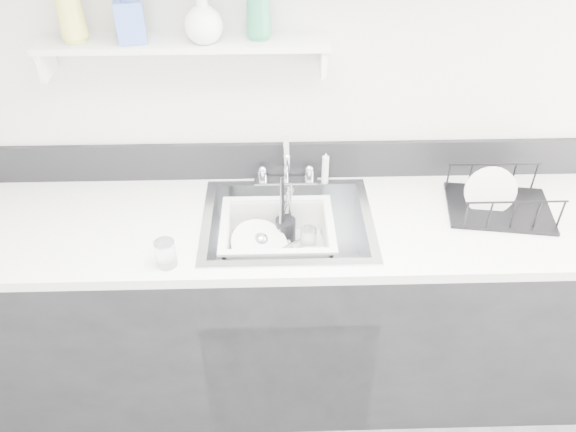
{
  "coord_description": "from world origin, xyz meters",
  "views": [
    {
      "loc": [
        -0.05,
        -0.47,
        2.22
      ],
      "look_at": [
        0.0,
        1.14,
        0.98
      ],
      "focal_mm": 35.0,
      "sensor_mm": 36.0,
      "label": 1
    }
  ],
  "objects_px": {
    "wash_tub": "(277,240)",
    "dish_rack": "(502,195)",
    "counter_run": "(288,305)",
    "sink": "(288,239)"
  },
  "relations": [
    {
      "from": "wash_tub",
      "to": "dish_rack",
      "type": "height_order",
      "value": "dish_rack"
    },
    {
      "from": "wash_tub",
      "to": "dish_rack",
      "type": "relative_size",
      "value": 1.1
    },
    {
      "from": "counter_run",
      "to": "dish_rack",
      "type": "bearing_deg",
      "value": 3.38
    },
    {
      "from": "sink",
      "to": "wash_tub",
      "type": "bearing_deg",
      "value": -167.1
    },
    {
      "from": "counter_run",
      "to": "sink",
      "type": "height_order",
      "value": "sink"
    },
    {
      "from": "sink",
      "to": "dish_rack",
      "type": "height_order",
      "value": "dish_rack"
    },
    {
      "from": "wash_tub",
      "to": "dish_rack",
      "type": "xyz_separation_m",
      "value": [
        0.85,
        0.06,
        0.15
      ]
    },
    {
      "from": "counter_run",
      "to": "dish_rack",
      "type": "distance_m",
      "value": 0.97
    },
    {
      "from": "counter_run",
      "to": "sink",
      "type": "distance_m",
      "value": 0.37
    },
    {
      "from": "wash_tub",
      "to": "dish_rack",
      "type": "distance_m",
      "value": 0.87
    }
  ]
}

